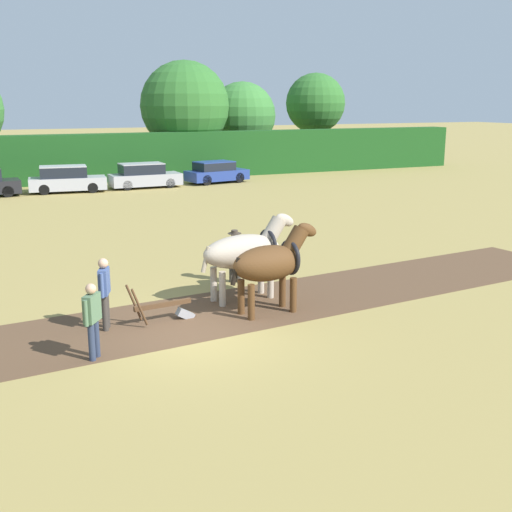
# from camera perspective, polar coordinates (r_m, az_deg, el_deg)

# --- Properties ---
(ground_plane) EXTENTS (240.00, 240.00, 0.00)m
(ground_plane) POSITION_cam_1_polar(r_m,az_deg,el_deg) (15.20, -5.73, -6.96)
(ground_plane) COLOR #998447
(plowed_furrow_strip) EXTENTS (32.37, 6.48, 0.01)m
(plowed_furrow_strip) POSITION_cam_1_polar(r_m,az_deg,el_deg) (15.50, -15.97, -7.01)
(plowed_furrow_strip) COLOR brown
(plowed_furrow_strip) RESTS_ON ground
(hedgerow) EXTENTS (65.15, 1.67, 3.20)m
(hedgerow) POSITION_cam_1_polar(r_m,az_deg,el_deg) (44.38, -18.69, 8.08)
(hedgerow) COLOR #194719
(hedgerow) RESTS_ON ground
(tree_center_right) EXTENTS (6.63, 6.63, 8.30)m
(tree_center_right) POSITION_cam_1_polar(r_m,az_deg,el_deg) (49.35, -6.33, 13.12)
(tree_center_right) COLOR #4C3823
(tree_center_right) RESTS_ON ground
(tree_right) EXTENTS (5.49, 5.49, 6.91)m
(tree_right) POSITION_cam_1_polar(r_m,az_deg,el_deg) (54.14, -1.22, 12.36)
(tree_right) COLOR brown
(tree_right) RESTS_ON ground
(tree_far_right) EXTENTS (5.06, 5.06, 7.68)m
(tree_far_right) POSITION_cam_1_polar(r_m,az_deg,el_deg) (56.54, 5.30, 13.36)
(tree_far_right) COLOR #4C3823
(tree_far_right) RESTS_ON ground
(draft_horse_lead_left) EXTENTS (2.60, 1.14, 2.34)m
(draft_horse_lead_left) POSITION_cam_1_polar(r_m,az_deg,el_deg) (16.31, 1.35, -0.59)
(draft_horse_lead_left) COLOR #513319
(draft_horse_lead_left) RESTS_ON ground
(draft_horse_lead_right) EXTENTS (2.94, 1.17, 2.37)m
(draft_horse_lead_right) POSITION_cam_1_polar(r_m,az_deg,el_deg) (17.43, -0.92, 0.46)
(draft_horse_lead_right) COLOR #B2A38E
(draft_horse_lead_right) RESTS_ON ground
(plow) EXTENTS (1.72, 0.50, 1.13)m
(plow) POSITION_cam_1_polar(r_m,az_deg,el_deg) (16.06, -7.83, -4.67)
(plow) COLOR #4C331E
(plow) RESTS_ON ground
(farmer_at_plow) EXTENTS (0.37, 0.65, 1.75)m
(farmer_at_plow) POSITION_cam_1_polar(r_m,az_deg,el_deg) (15.58, -13.32, -2.79)
(farmer_at_plow) COLOR #38332D
(farmer_at_plow) RESTS_ON ground
(farmer_beside_team) EXTENTS (0.58, 0.40, 1.60)m
(farmer_beside_team) POSITION_cam_1_polar(r_m,az_deg,el_deg) (19.16, -1.91, 0.32)
(farmer_beside_team) COLOR #38332D
(farmer_beside_team) RESTS_ON ground
(farmer_onlooker_left) EXTENTS (0.45, 0.56, 1.66)m
(farmer_onlooker_left) POSITION_cam_1_polar(r_m,az_deg,el_deg) (13.88, -14.34, -5.16)
(farmer_onlooker_left) COLOR #28334C
(farmer_onlooker_left) RESTS_ON ground
(parked_car_center) EXTENTS (4.60, 2.18, 1.59)m
(parked_car_center) POSITION_cam_1_polar(r_m,az_deg,el_deg) (40.18, -16.50, 6.52)
(parked_car_center) COLOR #A8A8B2
(parked_car_center) RESTS_ON ground
(parked_car_center_right) EXTENTS (4.43, 1.86, 1.55)m
(parked_car_center_right) POSITION_cam_1_polar(r_m,az_deg,el_deg) (41.23, -9.91, 7.02)
(parked_car_center_right) COLOR #9E9EA8
(parked_car_center_right) RESTS_ON ground
(parked_car_right) EXTENTS (4.35, 2.49, 1.44)m
(parked_car_right) POSITION_cam_1_polar(r_m,az_deg,el_deg) (43.16, -3.57, 7.43)
(parked_car_right) COLOR navy
(parked_car_right) RESTS_ON ground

